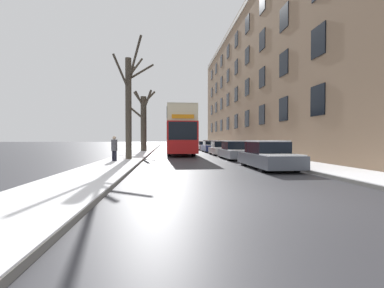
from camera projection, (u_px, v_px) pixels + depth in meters
name	position (u px, v px, depth m)	size (l,w,h in m)	color
ground_plane	(259.00, 199.00, 6.48)	(320.00, 320.00, 0.00)	#38383D
sidewalk_left	(154.00, 146.00, 58.69)	(2.63, 130.00, 0.16)	slate
sidewalk_right	(199.00, 146.00, 59.73)	(2.63, 130.00, 0.16)	slate
terrace_facade_right	(270.00, 84.00, 33.11)	(9.10, 45.43, 17.28)	#8C7056
bare_tree_left_0	(129.00, 102.00, 17.53)	(2.52, 4.34, 7.77)	#423A30
bare_tree_left_1	(143.00, 120.00, 29.97)	(3.14, 4.64, 7.42)	#423A30
double_decker_bus	(179.00, 129.00, 26.30)	(2.58, 11.80, 4.46)	red
parked_car_0	(268.00, 156.00, 13.14)	(1.88, 4.59, 1.45)	#474C56
parked_car_1	(236.00, 151.00, 19.22)	(1.90, 4.20, 1.41)	slate
parked_car_2	(221.00, 148.00, 24.38)	(1.81, 3.91, 1.40)	silver
parked_car_3	(210.00, 147.00, 30.20)	(1.70, 4.01, 1.41)	navy
parked_car_4	(203.00, 146.00, 36.03)	(1.69, 3.94, 1.27)	silver
pedestrian_left_sidewalk	(114.00, 148.00, 15.90)	(0.37, 0.37, 1.71)	black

